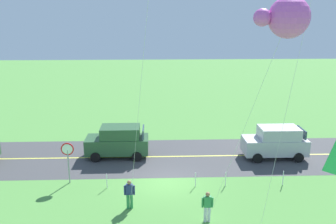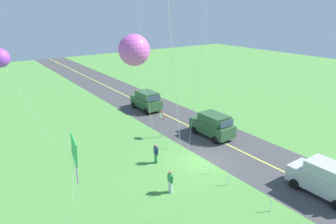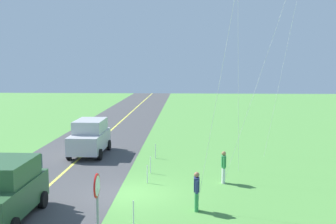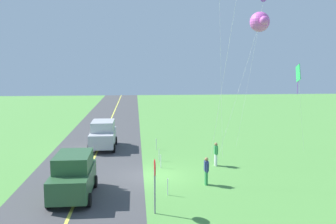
% 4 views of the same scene
% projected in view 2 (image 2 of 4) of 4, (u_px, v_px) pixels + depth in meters
% --- Properties ---
extents(ground_plane, '(120.00, 120.00, 0.10)m').
position_uv_depth(ground_plane, '(201.00, 162.00, 23.65)').
color(ground_plane, '#549342').
extents(asphalt_road, '(120.00, 7.00, 0.00)m').
position_uv_depth(asphalt_road, '(236.00, 149.00, 25.82)').
color(asphalt_road, '#424244').
rests_on(asphalt_road, ground).
extents(road_centre_stripe, '(120.00, 0.16, 0.00)m').
position_uv_depth(road_centre_stripe, '(236.00, 149.00, 25.82)').
color(road_centre_stripe, '#E5E04C').
rests_on(road_centre_stripe, asphalt_road).
extents(car_suv_foreground, '(4.40, 2.12, 2.24)m').
position_uv_depth(car_suv_foreground, '(213.00, 125.00, 28.02)').
color(car_suv_foreground, '#2D5633').
rests_on(car_suv_foreground, ground).
extents(car_parked_east_near, '(4.40, 2.12, 2.24)m').
position_uv_depth(car_parked_east_near, '(146.00, 100.00, 35.48)').
color(car_parked_east_near, '#2D5633').
rests_on(car_parked_east_near, ground).
extents(car_parked_west_near, '(4.40, 2.12, 2.24)m').
position_uv_depth(car_parked_west_near, '(326.00, 179.00, 19.13)').
color(car_parked_west_near, '#B7B7BC').
rests_on(car_parked_west_near, ground).
extents(stop_sign, '(0.76, 0.08, 2.56)m').
position_uv_depth(stop_sign, '(161.00, 119.00, 27.56)').
color(stop_sign, gray).
rests_on(stop_sign, ground).
extents(person_adult_near, '(0.58, 0.22, 1.60)m').
position_uv_depth(person_adult_near, '(170.00, 181.00, 19.44)').
color(person_adult_near, silver).
rests_on(person_adult_near, ground).
extents(person_adult_companion, '(0.58, 0.22, 1.60)m').
position_uv_depth(person_adult_companion, '(156.00, 153.00, 23.20)').
color(person_adult_companion, '#338C4C').
rests_on(person_adult_companion, ground).
extents(kite_red_low, '(2.70, 4.14, 10.52)m').
position_uv_depth(kite_red_low, '(133.00, 50.00, 13.12)').
color(kite_red_low, silver).
rests_on(kite_red_low, ground).
extents(kite_pink_drift, '(1.54, 1.29, 6.89)m').
position_uv_depth(kite_pink_drift, '(74.00, 152.00, 11.93)').
color(kite_pink_drift, silver).
rests_on(kite_pink_drift, ground).
extents(fence_post_0, '(0.05, 0.05, 0.90)m').
position_uv_depth(fence_post_0, '(271.00, 205.00, 17.71)').
color(fence_post_0, silver).
rests_on(fence_post_0, ground).
extents(fence_post_1, '(0.05, 0.05, 0.90)m').
position_uv_depth(fence_post_1, '(228.00, 179.00, 20.36)').
color(fence_post_1, silver).
rests_on(fence_post_1, ground).
extents(fence_post_2, '(0.05, 0.05, 0.90)m').
position_uv_depth(fence_post_2, '(210.00, 169.00, 21.74)').
color(fence_post_2, silver).
rests_on(fence_post_2, ground).
extents(fence_post_3, '(0.05, 0.05, 0.90)m').
position_uv_depth(fence_post_3, '(169.00, 144.00, 25.76)').
color(fence_post_3, silver).
rests_on(fence_post_3, ground).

